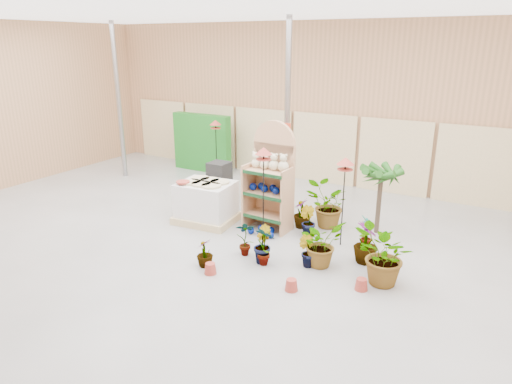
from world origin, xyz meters
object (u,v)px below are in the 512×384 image
bird_table_front (264,154)px  potted_plant_2 (321,243)px  pallet_stack (206,202)px  display_shelf (272,180)px

bird_table_front → potted_plant_2: (1.49, -0.50, -1.38)m
pallet_stack → potted_plant_2: pallet_stack is taller
display_shelf → bird_table_front: display_shelf is taller
display_shelf → bird_table_front: size_ratio=1.21×
display_shelf → potted_plant_2: display_shelf is taller
bird_table_front → potted_plant_2: bird_table_front is taller
bird_table_front → pallet_stack: bearing=172.6°
pallet_stack → display_shelf: bearing=13.2°
bird_table_front → display_shelf: bearing=104.5°
bird_table_front → potted_plant_2: 2.09m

